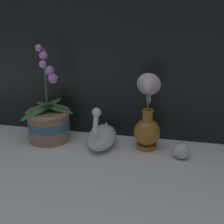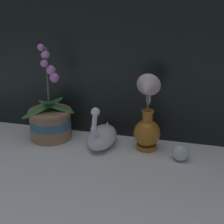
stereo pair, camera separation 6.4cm
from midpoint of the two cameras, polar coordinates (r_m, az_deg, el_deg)
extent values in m
plane|color=white|center=(1.17, -0.88, -8.66)|extent=(2.80, 2.80, 0.00)
cylinder|color=#9E7556|center=(1.34, -9.80, -2.18)|extent=(0.17, 0.17, 0.13)
cylinder|color=#386689|center=(1.34, -9.82, -1.92)|extent=(0.17, 0.17, 0.04)
torus|color=#9E7556|center=(1.32, -9.94, 0.07)|extent=(0.18, 0.18, 0.02)
cylinder|color=#4C6B3D|center=(1.28, -10.30, 5.83)|extent=(0.01, 0.02, 0.26)
ellipsoid|color=#38703D|center=(1.30, -8.77, 0.93)|extent=(0.16, 0.06, 0.05)
ellipsoid|color=#38703D|center=(1.34, -9.99, 1.43)|extent=(0.13, 0.21, 0.09)
ellipsoid|color=#38703D|center=(1.30, -11.14, 0.74)|extent=(0.15, 0.19, 0.06)
sphere|color=#C67AD1|center=(1.26, -11.46, 11.51)|extent=(0.03, 0.03, 0.03)
sphere|color=#C67AD1|center=(1.27, -10.66, 10.26)|extent=(0.03, 0.03, 0.03)
sphere|color=#C67AD1|center=(1.24, -10.85, 8.71)|extent=(0.03, 0.03, 0.03)
sphere|color=#C67AD1|center=(1.26, -9.68, 7.58)|extent=(0.04, 0.04, 0.04)
sphere|color=#C67AD1|center=(1.26, -9.05, 6.22)|extent=(0.04, 0.04, 0.04)
ellipsoid|color=white|center=(1.26, -0.40, -4.60)|extent=(0.11, 0.20, 0.08)
cone|color=white|center=(1.32, 0.47, -2.84)|extent=(0.06, 0.07, 0.06)
cylinder|color=white|center=(1.17, -1.43, -3.93)|extent=(0.02, 0.06, 0.07)
sphere|color=white|center=(1.14, -1.75, -3.14)|extent=(0.02, 0.02, 0.02)
cylinder|color=white|center=(1.14, -1.60, -1.58)|extent=(0.02, 0.04, 0.06)
sphere|color=white|center=(1.14, -1.45, -0.02)|extent=(0.03, 0.03, 0.03)
cylinder|color=#B26B23|center=(1.26, 7.77, -6.27)|extent=(0.08, 0.08, 0.02)
ellipsoid|color=#B26B23|center=(1.23, 7.89, -3.81)|extent=(0.10, 0.10, 0.11)
cylinder|color=#B26B23|center=(1.21, 8.05, -0.76)|extent=(0.04, 0.04, 0.04)
torus|color=#B26B23|center=(1.20, 8.09, 0.15)|extent=(0.05, 0.05, 0.01)
cylinder|color=#567A47|center=(1.17, 8.09, 1.74)|extent=(0.01, 0.04, 0.08)
cone|color=beige|center=(1.13, 8.07, 4.24)|extent=(0.09, 0.08, 0.10)
ellipsoid|color=beige|center=(1.18, 8.24, 2.37)|extent=(0.02, 0.02, 0.04)
sphere|color=silver|center=(1.19, 13.96, -7.23)|extent=(0.06, 0.06, 0.06)
camera|label=1|loc=(0.03, -88.48, 0.55)|focal=50.00mm
camera|label=2|loc=(0.03, 91.52, -0.55)|focal=50.00mm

